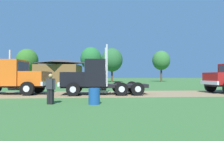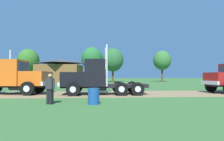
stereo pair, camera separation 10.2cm
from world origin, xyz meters
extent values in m
plane|color=#396730|center=(0.00, 0.00, 0.00)|extent=(200.00, 200.00, 0.00)
cube|color=#8A714E|center=(0.00, 0.00, 0.00)|extent=(120.00, 5.55, 0.01)
cube|color=black|center=(-1.19, -0.50, 0.70)|extent=(6.93, 1.62, 0.28)
cube|color=black|center=(-3.71, -0.53, 1.26)|extent=(1.90, 2.04, 1.11)
cube|color=silver|center=(-4.70, -0.54, 0.88)|extent=(0.19, 2.22, 0.32)
cube|color=black|center=(-1.99, -0.51, 1.76)|extent=(1.60, 2.33, 2.11)
cube|color=#2D3D4C|center=(-2.79, -0.52, 2.18)|extent=(0.06, 1.92, 0.93)
cylinder|color=silver|center=(-1.07, -1.41, 2.33)|extent=(0.14, 0.14, 3.26)
cylinder|color=silver|center=(-1.09, 0.42, 2.33)|extent=(0.14, 0.14, 3.26)
cylinder|color=silver|center=(-1.53, 0.51, 0.49)|extent=(1.01, 0.53, 0.52)
cylinder|color=black|center=(-3.60, -1.68, 0.51)|extent=(1.03, 0.31, 1.02)
cylinder|color=silver|center=(-3.60, -1.84, 0.51)|extent=(0.46, 0.05, 0.46)
cylinder|color=black|center=(-3.63, 0.63, 0.51)|extent=(1.03, 0.31, 1.02)
cylinder|color=silver|center=(-3.63, 0.79, 0.51)|extent=(0.46, 0.05, 0.46)
cylinder|color=black|center=(1.28, -1.62, 0.51)|extent=(1.03, 0.31, 1.02)
cylinder|color=silver|center=(1.28, -1.78, 0.51)|extent=(0.46, 0.05, 0.46)
cylinder|color=black|center=(1.25, 0.68, 0.51)|extent=(1.03, 0.31, 1.02)
cylinder|color=silver|center=(1.25, 0.84, 0.51)|extent=(0.46, 0.05, 0.46)
cylinder|color=black|center=(0.03, -1.64, 0.51)|extent=(1.03, 0.31, 1.02)
cylinder|color=silver|center=(0.03, -1.80, 0.51)|extent=(0.46, 0.05, 0.46)
cylinder|color=black|center=(0.00, 0.67, 0.51)|extent=(1.03, 0.31, 1.02)
cylinder|color=silver|center=(0.00, 0.83, 0.51)|extent=(0.46, 0.05, 0.46)
cube|color=black|center=(-9.61, 0.28, 0.73)|extent=(7.20, 2.01, 0.28)
cube|color=orange|center=(-7.00, 0.10, 1.31)|extent=(2.01, 2.12, 1.16)
cube|color=silver|center=(-6.01, 0.03, 0.91)|extent=(0.31, 2.19, 0.32)
cube|color=orange|center=(-8.68, 0.21, 1.77)|extent=(1.66, 2.38, 2.09)
cube|color=#2D3D4C|center=(-7.91, 0.16, 2.19)|extent=(0.17, 1.90, 0.92)
cylinder|color=silver|center=(-9.49, 1.18, 2.26)|extent=(0.14, 0.14, 3.07)
cylinder|color=silver|center=(-9.06, 1.24, 0.51)|extent=(1.03, 0.59, 0.52)
cylinder|color=black|center=(-7.01, 1.24, 0.54)|extent=(1.09, 0.37, 1.07)
cylinder|color=silver|center=(-7.00, 1.40, 0.54)|extent=(0.49, 0.07, 0.48)
cylinder|color=black|center=(-7.17, -1.03, 0.54)|extent=(1.09, 0.37, 1.07)
cylinder|color=silver|center=(-7.18, -1.19, 0.54)|extent=(0.49, 0.07, 0.48)
cube|color=maroon|center=(8.85, 0.00, 1.28)|extent=(1.88, 2.18, 1.07)
cube|color=silver|center=(7.95, -0.07, 0.92)|extent=(0.35, 2.24, 0.32)
cylinder|color=black|center=(8.84, 1.17, 0.55)|extent=(1.13, 0.39, 1.11)
cylinder|color=silver|center=(8.83, 1.33, 0.55)|extent=(0.50, 0.08, 0.50)
cube|color=#2D2D33|center=(-4.30, -5.57, 1.10)|extent=(0.48, 0.41, 0.57)
sphere|color=tan|center=(-4.30, -5.57, 1.53)|extent=(0.22, 0.22, 0.22)
cube|color=black|center=(-4.22, -5.61, 0.41)|extent=(0.22, 0.23, 0.81)
cube|color=black|center=(-4.38, -5.53, 0.41)|extent=(0.22, 0.23, 0.81)
cylinder|color=#2D2D33|center=(-4.07, -5.68, 1.07)|extent=(0.10, 0.10, 0.55)
cylinder|color=#2D2D33|center=(-4.53, -5.46, 1.07)|extent=(0.10, 0.10, 0.55)
cylinder|color=#19478C|center=(-1.94, -5.76, 0.43)|extent=(0.61, 0.61, 0.87)
cube|color=brown|center=(-10.21, 25.90, 1.90)|extent=(9.39, 7.83, 3.80)
pyramid|color=#404040|center=(-10.21, 25.90, 4.66)|extent=(9.86, 8.23, 0.86)
cube|color=black|center=(-11.84, 22.47, 1.10)|extent=(1.80, 0.22, 2.20)
cylinder|color=#513823|center=(-20.09, 34.47, 1.64)|extent=(0.44, 0.44, 3.29)
ellipsoid|color=#316924|center=(-20.09, 34.47, 5.46)|extent=(5.43, 5.43, 5.97)
cylinder|color=#513823|center=(-3.66, 34.31, 1.88)|extent=(0.44, 0.44, 3.77)
ellipsoid|color=#23672F|center=(-3.66, 34.31, 5.99)|extent=(5.56, 5.56, 6.12)
cylinder|color=#513823|center=(1.46, 28.14, 1.61)|extent=(0.44, 0.44, 3.21)
ellipsoid|color=#285D2F|center=(1.46, 28.14, 5.20)|extent=(4.98, 4.98, 5.48)
cylinder|color=#513823|center=(13.92, 30.21, 1.78)|extent=(0.44, 0.44, 3.57)
ellipsoid|color=#316A30|center=(13.92, 30.21, 5.32)|extent=(4.38, 4.38, 4.82)
camera|label=1|loc=(-1.73, -16.04, 1.55)|focal=30.46mm
camera|label=2|loc=(-1.63, -16.04, 1.55)|focal=30.46mm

